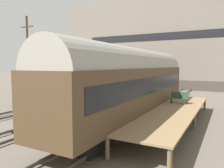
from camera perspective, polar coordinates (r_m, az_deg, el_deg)
name	(u,v)px	position (r m, az deg, el deg)	size (l,w,h in m)	color
ground_plane	(56,123)	(16.62, -14.37, -9.86)	(200.00, 200.00, 0.00)	#60594C
track_left	(12,114)	(20.11, -24.69, -7.16)	(2.60, 60.00, 0.26)	#4C4742
track_middle	(56,121)	(16.59, -14.39, -9.38)	(2.60, 60.00, 0.26)	#4C4742
track_right	(115,131)	(13.89, 0.84, -12.05)	(2.60, 60.00, 0.26)	#4C4742
train_car_navy	(86,75)	(27.48, -6.91, 2.30)	(2.86, 17.91, 5.16)	black
train_car_maroon	(126,75)	(26.54, 3.81, 2.44)	(2.89, 15.57, 5.34)	black
train_car_brown	(133,81)	(15.90, 5.56, 0.91)	(3.06, 17.85, 5.43)	black
station_platform	(174,111)	(15.76, 15.80, -6.80)	(3.05, 14.09, 1.13)	#8C704C
bench	(179,97)	(18.49, 17.15, -3.33)	(1.40, 0.40, 0.91)	#2D4C33
utility_pole	(28,59)	(25.59, -21.14, 6.16)	(1.80, 0.24, 9.46)	#473828
warehouse_building	(166,44)	(45.93, 14.05, 9.98)	(38.64, 13.09, 16.71)	#46403A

